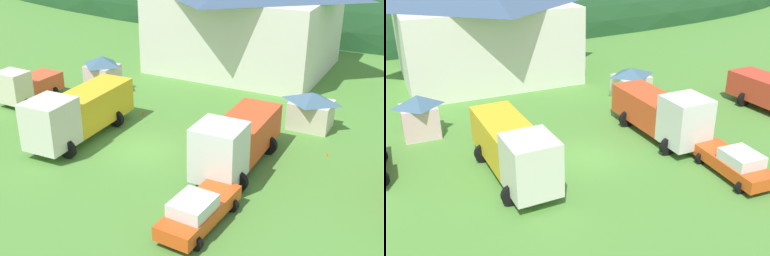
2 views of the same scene
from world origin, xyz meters
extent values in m
plane|color=#518C38|center=(0.00, 0.00, 0.00)|extent=(200.00, 200.00, 0.00)
ellipsoid|color=#1E4723|center=(0.00, 57.84, 0.00)|extent=(146.54, 60.00, 28.97)
cube|color=white|center=(-1.20, 18.44, 3.32)|extent=(14.43, 11.84, 6.64)
cube|color=beige|center=(7.88, 7.92, 0.91)|extent=(2.66, 2.17, 1.82)
pyramid|color=#42667F|center=(7.88, 7.92, 2.13)|extent=(2.88, 2.34, 0.64)
cube|color=beige|center=(-8.44, 7.25, 1.05)|extent=(2.24, 2.07, 2.11)
pyramid|color=#42667F|center=(-8.44, 7.25, 2.48)|extent=(2.42, 2.23, 0.74)
cube|color=beige|center=(-12.08, 1.61, 1.52)|extent=(2.19, 1.76, 2.24)
cube|color=black|center=(-12.08, 1.52, 2.01)|extent=(1.19, 1.39, 0.72)
cube|color=#DB512D|center=(-12.01, 4.02, 1.05)|extent=(2.23, 3.18, 1.30)
cylinder|color=black|center=(-11.16, 1.58, 0.40)|extent=(0.80, 0.30, 0.80)
cylinder|color=black|center=(-13.00, 1.63, 0.40)|extent=(0.80, 0.30, 0.80)
cylinder|color=black|center=(-11.08, 4.46, 0.40)|extent=(0.80, 0.30, 0.80)
cylinder|color=black|center=(-12.92, 4.51, 0.40)|extent=(0.80, 0.30, 0.80)
cube|color=silver|center=(-4.37, -2.95, 1.97)|extent=(2.49, 2.71, 2.84)
cube|color=black|center=(-4.37, -3.08, 2.59)|extent=(1.36, 2.15, 0.91)
cube|color=gold|center=(-4.52, 1.20, 1.67)|extent=(2.59, 5.75, 2.23)
cylinder|color=black|center=(-3.33, -2.91, 0.55)|extent=(1.10, 0.30, 1.10)
cylinder|color=black|center=(-5.42, -2.99, 0.55)|extent=(1.10, 0.30, 1.10)
cylinder|color=black|center=(-3.50, 2.08, 0.55)|extent=(1.10, 0.30, 1.10)
cylinder|color=black|center=(-5.60, 2.01, 0.55)|extent=(1.10, 0.30, 1.10)
cube|color=white|center=(5.75, -1.73, 2.01)|extent=(2.49, 2.47, 2.91)
cube|color=black|center=(5.75, -1.85, 2.65)|extent=(1.34, 1.96, 0.93)
cube|color=#E04C23|center=(5.68, 2.18, 1.54)|extent=(2.54, 5.42, 1.98)
cylinder|color=black|center=(6.82, -1.71, 0.55)|extent=(1.10, 0.30, 1.10)
cylinder|color=black|center=(4.67, -1.74, 0.55)|extent=(1.10, 0.30, 1.10)
cylinder|color=black|center=(6.74, 3.00, 0.55)|extent=(1.10, 0.30, 1.10)
cylinder|color=black|center=(4.60, 2.97, 0.55)|extent=(1.10, 0.30, 1.10)
cube|color=#E84F19|center=(6.43, -5.22, 0.69)|extent=(2.09, 5.12, 0.70)
cube|color=silver|center=(6.40, -5.83, 1.35)|extent=(1.77, 2.10, 0.62)
cylinder|color=black|center=(7.12, -6.97, 0.34)|extent=(0.68, 0.24, 0.68)
cylinder|color=black|center=(5.56, -6.89, 0.34)|extent=(0.68, 0.24, 0.68)
cylinder|color=black|center=(7.31, -3.56, 0.34)|extent=(0.68, 0.24, 0.68)
cylinder|color=black|center=(5.75, -3.47, 0.34)|extent=(0.68, 0.24, 0.68)
cone|color=orange|center=(9.92, 4.33, 0.00)|extent=(0.36, 0.36, 0.51)
cone|color=orange|center=(-3.06, 4.64, 0.00)|extent=(0.36, 0.36, 0.54)
camera|label=1|loc=(15.10, -22.40, 13.53)|focal=46.76mm
camera|label=2|loc=(-10.23, -21.07, 12.38)|focal=41.46mm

